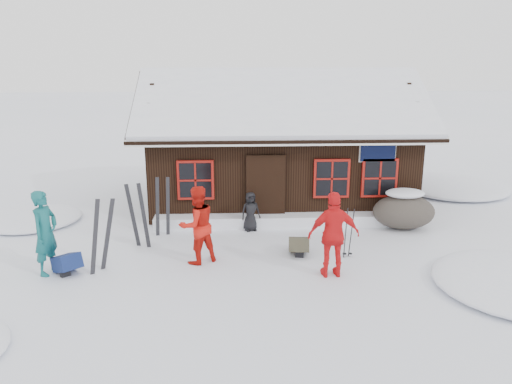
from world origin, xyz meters
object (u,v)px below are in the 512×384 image
ski_pair_left (101,236)px  skier_orange_left (197,225)px  backpack_blue (67,266)px  backpack_olive (299,248)px  ski_poles (348,234)px  boulder (404,210)px  skier_teal (45,233)px  skier_orange_right (334,235)px  skier_crouched (251,211)px

ski_pair_left → skier_orange_left: bearing=-22.8°
backpack_blue → backpack_olive: bearing=-33.1°
ski_poles → boulder: bearing=44.7°
backpack_blue → backpack_olive: backpack_olive is taller
skier_teal → ski_poles: (6.96, 0.61, -0.37)m
boulder → skier_teal: bearing=-163.6°
ski_pair_left → backpack_blue: ski_pair_left is taller
skier_orange_left → backpack_blue: skier_orange_left is taller
skier_teal → boulder: (9.01, 2.65, -0.44)m
backpack_olive → skier_orange_left: bearing=-166.0°
skier_teal → ski_poles: 6.99m
backpack_olive → skier_orange_right: bearing=-59.6°
ski_poles → ski_pair_left: bearing=-174.9°
ski_pair_left → backpack_blue: size_ratio=2.73×
skier_orange_left → skier_crouched: 2.60m
skier_crouched → ski_pair_left: bearing=-162.0°
ski_poles → backpack_blue: bearing=-174.3°
skier_orange_left → boulder: size_ratio=1.07×
skier_orange_left → backpack_blue: 3.05m
skier_teal → ski_pair_left: bearing=-68.3°
skier_orange_right → backpack_olive: (-0.59, 1.27, -0.80)m
boulder → backpack_olive: bearing=-150.4°
skier_teal → backpack_blue: size_ratio=3.03×
skier_teal → skier_orange_left: (3.32, 0.45, -0.03)m
skier_crouched → backpack_olive: 2.18m
skier_orange_left → ski_poles: 3.65m
ski_pair_left → ski_poles: (5.77, 0.51, -0.23)m
ski_pair_left → backpack_olive: 4.69m
boulder → skier_orange_right: bearing=-130.4°
skier_orange_left → backpack_olive: size_ratio=2.92×
skier_orange_right → boulder: 4.11m
boulder → ski_pair_left: ski_pair_left is taller
skier_crouched → ski_pair_left: 4.31m
skier_teal → ski_pair_left: size_ratio=1.11×
boulder → backpack_olive: 3.74m
skier_teal → ski_pair_left: (1.19, 0.10, -0.14)m
skier_crouched → ski_pair_left: ski_pair_left is taller
skier_crouched → backpack_olive: (1.12, -1.83, -0.38)m
skier_teal → skier_crouched: skier_teal is taller
skier_orange_left → boulder: bearing=169.2°
skier_teal → boulder: bearing=-56.9°
skier_orange_left → skier_crouched: skier_orange_left is taller
skier_orange_left → skier_crouched: (1.33, 2.19, -0.38)m
skier_orange_left → skier_crouched: bearing=-153.2°
skier_orange_right → skier_orange_left: bearing=-19.0°
skier_crouched → backpack_blue: skier_crouched is taller
skier_orange_left → backpack_blue: bearing=-22.5°
skier_teal → skier_crouched: bearing=-43.7°
skier_orange_right → ski_poles: bearing=-121.2°
skier_crouched → backpack_olive: skier_crouched is taller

